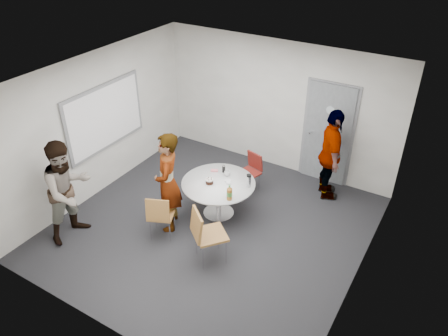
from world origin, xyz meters
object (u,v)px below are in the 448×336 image
Objects in this scene: whiteboard at (105,117)px; chair_near_right at (204,231)px; chair_near_left at (160,213)px; chair_far at (251,169)px; door at (328,134)px; table at (219,187)px; person_main at (168,183)px; person_right at (331,155)px; person_left at (68,191)px.

chair_near_right is (2.80, -0.95, -0.85)m from whiteboard.
chair_near_left is at bearing -24.95° from whiteboard.
chair_near_right is at bearing 114.11° from chair_far.
whiteboard is 2.92m from chair_far.
whiteboard reaches higher than chair_far.
whiteboard is (-3.56, -2.28, 0.42)m from door.
table is 0.72× the size of person_main.
whiteboard is at bearing -137.00° from person_main.
table is at bearing 108.68° from person_right.
door is 2.44m from table.
person_left is (-1.33, -0.66, 0.37)m from chair_near_left.
door is 3.34m from chair_near_right.
whiteboard is 1.06× the size of person_main.
table is 2.15m from person_right.
whiteboard is 1.46× the size of table.
door is at bearing -118.87° from chair_far.
chair_near_left is at bearing -118.06° from door.
table reaches higher than chair_far.
person_main is (-0.07, 0.35, 0.38)m from chair_near_left.
door is at bearing 32.66° from whiteboard.
person_right reaches higher than chair_far.
table is at bearing 149.94° from chair_near_right.
person_main is (-0.57, -0.71, 0.31)m from table.
chair_near_left is (1.88, -0.87, -0.93)m from whiteboard.
chair_near_left is 1.53m from person_left.
door is at bearing 116.21° from chair_near_right.
person_main is at bearing -16.14° from whiteboard.
chair_far is (-0.32, 2.13, -0.12)m from chair_near_right.
door is 2.68× the size of chair_far.
table is 0.96m from person_main.
chair_near_left is 0.48× the size of person_right.
person_main is at bearing -128.45° from table.
chair_far is at bearing -134.52° from door.
chair_near_right is (0.92, -0.07, 0.08)m from chair_near_left.
person_right is at bearing -141.57° from chair_far.
chair_far is 0.44× the size of person_right.
person_left reaches higher than chair_far.
table is 1.21m from chair_near_right.
chair_near_right is (0.43, -1.14, 0.01)m from table.
chair_far is 1.51m from person_right.
door is 1.63m from chair_far.
table is at bearing 4.59° from whiteboard.
person_left is 0.99× the size of person_right.
chair_far is at bearing 25.55° from whiteboard.
chair_far is 1.89m from person_main.
door is at bearing -2.14° from person_right.
chair_near_right is 2.90m from person_right.
door is 0.61m from person_right.
whiteboard is 2.22× the size of chair_near_left.
person_main is 1.61m from person_left.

